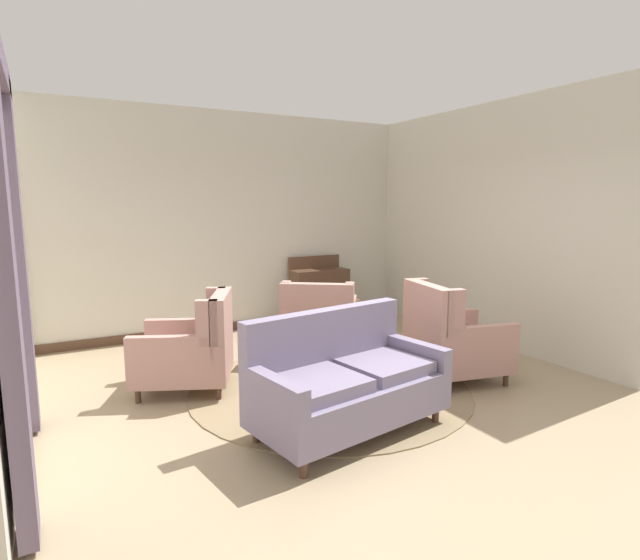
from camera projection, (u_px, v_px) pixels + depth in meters
name	position (u px, v px, depth m)	size (l,w,h in m)	color
ground	(345.00, 399.00, 4.84)	(8.72, 8.72, 0.00)	#9E896B
wall_back	(234.00, 223.00, 7.30)	(5.65, 0.08, 3.15)	beige
wall_left	(1.00, 239.00, 4.11)	(0.08, 4.36, 3.15)	beige
wall_right	(484.00, 225.00, 6.72)	(0.08, 4.36, 3.15)	beige
baseboard_back	(238.00, 326.00, 7.49)	(5.49, 0.03, 0.12)	#4C3323
area_rug	(330.00, 388.00, 5.10)	(2.82, 2.82, 0.01)	#847051
window_with_curtains	(8.00, 256.00, 3.25)	(0.12, 1.94, 2.83)	silver
coffee_table	(329.00, 356.00, 4.92)	(0.99, 0.99, 0.45)	#4C3323
porcelain_vase	(326.00, 335.00, 4.93)	(0.14, 0.14, 0.31)	#4C7A66
settee	(346.00, 383.00, 4.11)	(1.71, 1.04, 0.98)	slate
armchair_beside_settee	(451.00, 340.00, 5.30)	(1.05, 0.99, 1.05)	tan
armchair_near_sideboard	(320.00, 323.00, 6.13)	(1.20, 1.20, 0.95)	tan
armchair_far_left	(192.00, 349.00, 5.04)	(1.16, 1.10, 0.98)	tan
side_table	(342.00, 321.00, 6.30)	(0.44, 0.44, 0.67)	#4C3323
sideboard	(319.00, 293.00, 7.81)	(0.89, 0.38, 1.05)	#4C3323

